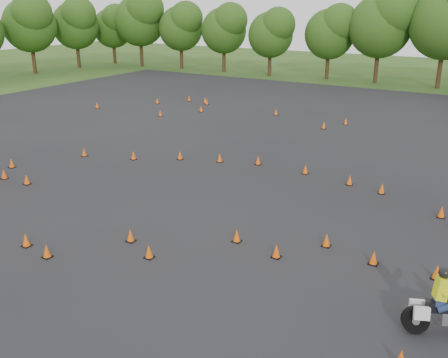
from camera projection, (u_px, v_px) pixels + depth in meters
The scene contains 4 objects.
ground at pixel (166, 243), 17.66m from camera, with size 140.00×140.00×0.00m, color #2D5119.
asphalt_pad at pixel (247, 191), 22.51m from camera, with size 62.00×62.00×0.00m, color black.
treeline at pixel (438, 42), 43.28m from camera, with size 86.89×32.48×10.77m.
traffic_cones at pixel (240, 187), 22.39m from camera, with size 36.19×33.08×0.45m.
Camera 1 is at (9.87, -12.58, 8.10)m, focal length 40.00 mm.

